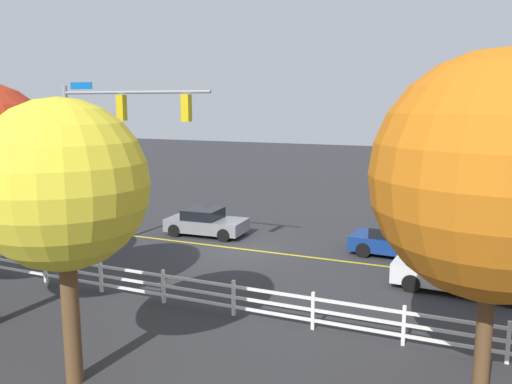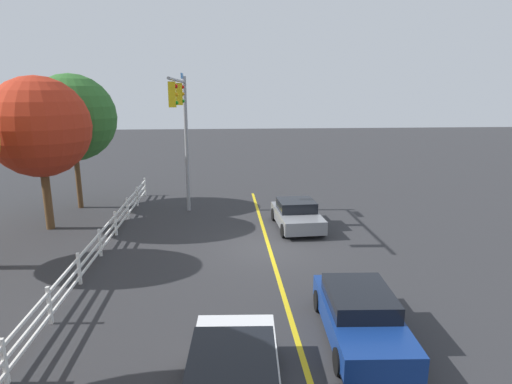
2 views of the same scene
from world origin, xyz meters
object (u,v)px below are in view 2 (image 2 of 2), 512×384
(car_0, at_px, (297,215))
(tree_4, at_px, (72,118))
(car_1, at_px, (360,315))
(tree_1, at_px, (39,127))

(car_0, distance_m, tree_4, 13.45)
(car_0, xyz_separation_m, car_1, (-9.65, -0.06, 0.01))
(car_0, height_order, tree_4, tree_4)
(tree_4, bearing_deg, car_1, -140.22)
(tree_1, relative_size, tree_4, 0.97)
(car_0, relative_size, car_1, 0.90)
(car_1, xyz_separation_m, tree_4, (14.26, 11.87, 4.47))
(tree_1, height_order, tree_4, tree_4)
(car_0, bearing_deg, tree_1, -96.31)
(tree_1, bearing_deg, car_0, -93.56)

